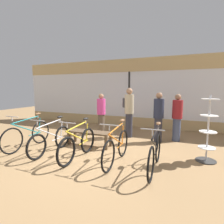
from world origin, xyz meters
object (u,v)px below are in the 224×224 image
object	(u,v)px
bicycle_left	(51,140)
customer_near_bench	(129,111)
customer_by_window	(101,113)
bicycle_center	(78,144)
customer_mid_floor	(158,116)
bicycle_far_left	(28,135)
accessory_rack	(208,135)
bicycle_far_right	(155,153)
customer_near_rack	(177,117)
display_bench	(90,134)
bicycle_right	(117,147)

from	to	relation	value
bicycle_left	customer_near_bench	bearing A→B (deg)	57.48
customer_near_bench	customer_by_window	bearing A→B (deg)	177.13
bicycle_center	customer_near_bench	xyz separation A→B (m)	(0.60, 2.49, 0.60)
customer_mid_floor	customer_near_bench	xyz separation A→B (m)	(-1.10, 0.21, 0.11)
bicycle_far_left	accessory_rack	xyz separation A→B (m)	(4.93, 0.92, 0.27)
bicycle_far_left	customer_near_bench	xyz separation A→B (m)	(2.49, 2.35, 0.58)
bicycle_far_left	bicycle_left	bearing A→B (deg)	-4.08
bicycle_left	customer_by_window	xyz separation A→B (m)	(0.38, 2.48, 0.47)
bicycle_far_left	bicycle_far_right	distance (m)	3.81
bicycle_far_right	accessory_rack	size ratio (longest dim) A/B	1.05
bicycle_left	customer_near_rack	size ratio (longest dim) A/B	1.05
accessory_rack	customer_near_bench	bearing A→B (deg)	149.69
accessory_rack	display_bench	xyz separation A→B (m)	(-3.31, -0.01, -0.30)
accessory_rack	customer_near_rack	size ratio (longest dim) A/B	1.02
display_bench	customer_near_bench	distance (m)	1.78
bicycle_left	customer_near_rack	distance (m)	4.13
display_bench	customer_by_window	world-z (taller)	customer_by_window
bicycle_far_right	customer_near_bench	distance (m)	2.81
bicycle_left	bicycle_far_left	bearing A→B (deg)	175.92
accessory_rack	bicycle_right	bearing A→B (deg)	-155.38
bicycle_left	customer_near_rack	world-z (taller)	customer_near_rack
bicycle_far_left	accessory_rack	world-z (taller)	accessory_rack
display_bench	customer_near_bench	world-z (taller)	customer_near_bench
customer_mid_floor	customer_near_rack	bearing A→B (deg)	29.81
customer_near_rack	customer_near_bench	distance (m)	1.69
bicycle_far_right	customer_mid_floor	size ratio (longest dim) A/B	1.03
customer_near_rack	customer_near_bench	bearing A→B (deg)	-175.78
bicycle_left	customer_mid_floor	world-z (taller)	customer_mid_floor
accessory_rack	display_bench	bearing A→B (deg)	-179.90
bicycle_far_right	customer_by_window	xyz separation A→B (m)	(-2.49, 2.47, 0.44)
bicycle_center	bicycle_left	bearing A→B (deg)	175.90
bicycle_center	customer_near_rack	xyz separation A→B (m)	(2.28, 2.61, 0.47)
bicycle_center	bicycle_far_left	bearing A→B (deg)	175.91
customer_mid_floor	bicycle_right	bearing A→B (deg)	-107.87
bicycle_far_left	customer_near_bench	distance (m)	3.47
bicycle_far_left	display_bench	size ratio (longest dim) A/B	1.29
bicycle_center	customer_near_bench	world-z (taller)	customer_near_bench
bicycle_far_left	customer_near_rack	size ratio (longest dim) A/B	1.11
customer_by_window	customer_mid_floor	size ratio (longest dim) A/B	0.96
bicycle_far_left	bicycle_center	bearing A→B (deg)	-4.09
bicycle_left	bicycle_right	world-z (taller)	bicycle_right
bicycle_far_left	bicycle_right	xyz separation A→B (m)	(2.89, -0.01, -0.01)
bicycle_far_right	display_bench	bearing A→B (deg)	155.95
customer_by_window	bicycle_center	bearing A→B (deg)	-77.56
bicycle_center	customer_near_bench	size ratio (longest dim) A/B	0.93
bicycle_right	bicycle_far_right	world-z (taller)	bicycle_right
bicycle_right	customer_mid_floor	xyz separation A→B (m)	(0.69, 2.15, 0.48)
customer_mid_floor	bicycle_left	bearing A→B (deg)	-140.09
customer_by_window	bicycle_right	bearing A→B (deg)	-57.03
bicycle_right	customer_by_window	distance (m)	2.92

